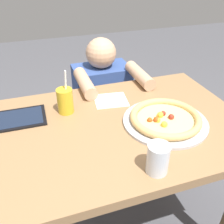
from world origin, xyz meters
name	(u,v)px	position (x,y,z in m)	size (l,w,h in m)	color
dining_table	(116,146)	(0.00, 0.00, 0.62)	(1.15, 0.76, 0.75)	#936D47
pizza_near	(165,119)	(0.20, -0.06, 0.77)	(0.37, 0.37, 0.04)	#B7B7BC
drink_cup_colored	(65,101)	(-0.19, 0.17, 0.81)	(0.07, 0.07, 0.21)	gold
water_cup_clear	(158,158)	(0.04, -0.30, 0.81)	(0.08, 0.08, 0.11)	silver
paper_napkin	(111,100)	(0.04, 0.20, 0.75)	(0.16, 0.14, 0.00)	white
tablet	(18,119)	(-0.40, 0.17, 0.75)	(0.24, 0.17, 0.01)	black
diner_seated	(103,111)	(0.11, 0.59, 0.44)	(0.39, 0.51, 0.95)	#333847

